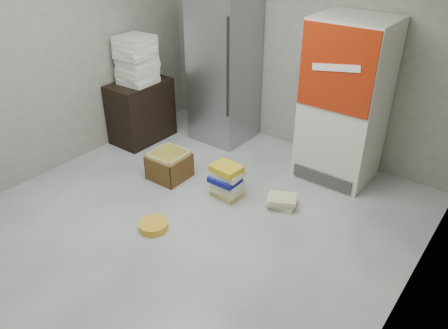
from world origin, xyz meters
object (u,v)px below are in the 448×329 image
at_px(coke_cooler, 345,102).
at_px(cardboard_box, 169,167).
at_px(steel_fridge, 224,69).
at_px(wood_shelf, 141,111).
at_px(phonebook_stack_main, 227,181).

distance_m(coke_cooler, cardboard_box, 2.09).
relative_size(steel_fridge, cardboard_box, 4.61).
bearing_deg(cardboard_box, wood_shelf, 150.96).
distance_m(steel_fridge, cardboard_box, 1.50).
relative_size(coke_cooler, wood_shelf, 2.25).
xyz_separation_m(steel_fridge, phonebook_stack_main, (0.92, -1.16, -0.76)).
relative_size(phonebook_stack_main, cardboard_box, 0.92).
height_order(coke_cooler, phonebook_stack_main, coke_cooler).
bearing_deg(phonebook_stack_main, steel_fridge, 125.56).
bearing_deg(cardboard_box, steel_fridge, 96.01).
bearing_deg(coke_cooler, cardboard_box, -140.12).
bearing_deg(coke_cooler, wood_shelf, -163.72).
relative_size(steel_fridge, phonebook_stack_main, 5.03).
distance_m(coke_cooler, phonebook_stack_main, 1.54).
height_order(steel_fridge, cardboard_box, steel_fridge).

